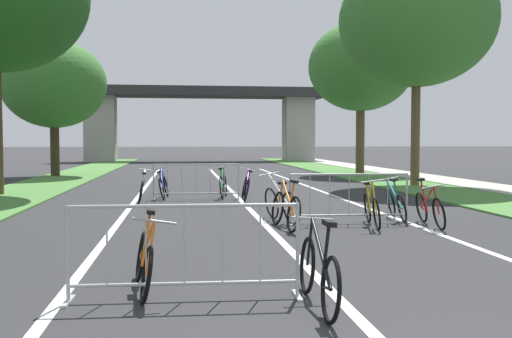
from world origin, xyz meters
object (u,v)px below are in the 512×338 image
bicycle_teal_8 (396,203)px  crowd_barrier_second (349,199)px  bicycle_red_1 (429,208)px  bicycle_black_9 (318,272)px  bicycle_yellow_3 (371,208)px  bicycle_purple_4 (246,187)px  bicycle_silver_5 (142,189)px  bicycle_white_6 (280,204)px  bicycle_orange_0 (286,209)px  tree_right_oak_mid (417,21)px  tree_right_cypress_far (361,67)px  bicycle_green_7 (223,185)px  crowd_barrier_third (196,182)px  crowd_barrier_nearest (185,252)px  bicycle_orange_10 (144,261)px  bicycle_blue_2 (163,186)px  tree_left_pine_far (54,84)px

bicycle_teal_8 → crowd_barrier_second: bearing=-151.2°
crowd_barrier_second → bicycle_red_1: 1.61m
bicycle_black_9 → bicycle_yellow_3: bearing=66.6°
bicycle_purple_4 → bicycle_silver_5: (-2.96, -0.12, -0.01)m
bicycle_yellow_3 → bicycle_white_6: size_ratio=1.02×
bicycle_orange_0 → tree_right_oak_mid: bearing=47.8°
bicycle_purple_4 → bicycle_white_6: size_ratio=1.04×
tree_right_cypress_far → crowd_barrier_second: 18.53m
crowd_barrier_second → bicycle_green_7: bearing=111.2°
crowd_barrier_third → bicycle_black_9: 11.10m
crowd_barrier_second → tree_right_cypress_far: bearing=71.5°
bicycle_orange_0 → bicycle_black_9: size_ratio=1.00×
bicycle_teal_8 → bicycle_black_9: size_ratio=0.92×
bicycle_silver_5 → bicycle_orange_0: bearing=-61.2°
crowd_barrier_nearest → bicycle_green_7: (1.22, 11.00, -0.13)m
crowd_barrier_third → bicycle_silver_5: crowd_barrier_third is taller
crowd_barrier_second → crowd_barrier_third: 6.10m
tree_right_cypress_far → crowd_barrier_nearest: size_ratio=3.04×
tree_right_oak_mid → bicycle_black_9: size_ratio=5.00×
tree_right_cypress_far → bicycle_purple_4: 14.96m
bicycle_silver_5 → bicycle_black_9: size_ratio=0.96×
bicycle_black_9 → crowd_barrier_nearest: bearing=162.6°
bicycle_orange_10 → bicycle_purple_4: bearing=-110.2°
crowd_barrier_second → bicycle_black_9: bearing=-109.6°
bicycle_red_1 → bicycle_orange_10: 6.89m
bicycle_white_6 → crowd_barrier_nearest: bearing=-123.7°
bicycle_red_1 → bicycle_black_9: bearing=61.6°
bicycle_blue_2 → bicycle_teal_8: 7.43m
bicycle_green_7 → bicycle_orange_10: (-1.68, -10.59, -0.04)m
bicycle_blue_2 → bicycle_orange_10: 10.68m
bicycle_purple_4 → bicycle_orange_10: 10.04m
tree_left_pine_far → bicycle_yellow_3: (9.75, -17.06, -4.02)m
tree_right_oak_mid → tree_left_pine_far: bearing=152.9°
tree_right_cypress_far → bicycle_white_6: tree_right_cypress_far is taller
tree_right_cypress_far → bicycle_yellow_3: (-5.31, -17.34, -5.11)m
tree_right_oak_mid → tree_right_cypress_far: (0.34, 7.79, -0.72)m
crowd_barrier_nearest → bicycle_black_9: crowd_barrier_nearest is taller
tree_left_pine_far → bicycle_orange_0: size_ratio=3.74×
tree_right_oak_mid → tree_right_cypress_far: 7.83m
bicycle_white_6 → bicycle_black_9: (-0.67, -6.16, -0.03)m
crowd_barrier_nearest → bicycle_blue_2: (-0.56, 11.09, -0.16)m
tree_right_oak_mid → crowd_barrier_second: tree_right_oak_mid is taller
tree_left_pine_far → bicycle_orange_10: tree_left_pine_far is taller
crowd_barrier_third → bicycle_blue_2: size_ratio=1.54×
bicycle_teal_8 → bicycle_purple_4: bearing=129.9°
bicycle_red_1 → bicycle_black_9: size_ratio=1.00×
tree_left_pine_far → bicycle_green_7: (7.20, -10.96, -4.00)m
bicycle_black_9 → bicycle_orange_10: (-1.83, 0.86, -0.01)m
bicycle_purple_4 → bicycle_white_6: bicycle_white_6 is taller
tree_right_oak_mid → bicycle_black_9: bearing=-116.3°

